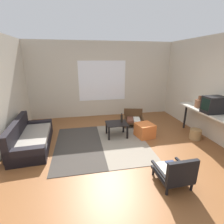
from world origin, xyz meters
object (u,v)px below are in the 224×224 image
Objects in this scene: console_shelf at (206,113)px; armchair_by_window at (133,118)px; ottoman_orange at (145,130)px; clay_vase at (199,103)px; wicker_basket at (195,134)px; coffee_table at (117,126)px; couch at (30,139)px; crt_television at (214,105)px; glass_bottle at (122,118)px; armchair_striped_foreground at (175,173)px.

armchair_by_window is at bearing 138.67° from console_shelf.
ottoman_orange is 0.26× the size of console_shelf.
clay_vase is 1.08× the size of wicker_basket.
clay_vase is at bearing -8.09° from coffee_table.
couch is 3.79× the size of crt_television.
clay_vase is at bearing 90.00° from console_shelf.
couch is at bearing -174.97° from glass_bottle.
clay_vase is 0.86m from wicker_basket.
ottoman_orange is 0.73m from glass_bottle.
wicker_basket is (2.08, -0.58, -0.18)m from coffee_table.
armchair_by_window is 1.96m from clay_vase.
wicker_basket is at bearing -15.62° from coffee_table.
armchair_striped_foreground is 2.27× the size of glass_bottle.
couch is 4.53m from console_shelf.
ottoman_orange is 0.94× the size of crt_television.
glass_bottle is (-2.09, 0.36, -0.43)m from clay_vase.
crt_television is 0.52m from clay_vase.
clay_vase reaches higher than wicker_basket.
couch reaches higher than ottoman_orange.
ottoman_orange is (3.00, -0.01, -0.02)m from couch.
couch is 4.60m from crt_television.
armchair_by_window reaches higher than ottoman_orange.
clay_vase reaches higher than couch.
ottoman_orange is (0.21, 1.90, -0.07)m from armchair_striped_foreground.
armchair_striped_foreground is 2.02× the size of wicker_basket.
armchair_striped_foreground is 2.14m from wicker_basket.
wicker_basket is (1.36, -1.28, -0.10)m from armchair_by_window.
crt_television is at bearing -20.39° from coffee_table.
crt_television reaches higher than clay_vase.
couch is at bearing 171.53° from crt_television.
armchair_by_window is at bearing 86.75° from armchair_striped_foreground.
console_shelf is 2.21m from glass_bottle.
clay_vase is at bearing 57.59° from wicker_basket.
wicker_basket is (-0.16, 0.25, -0.90)m from crt_television.
clay_vase is (1.68, 1.76, 0.68)m from armchair_striped_foreground.
clay_vase is (1.53, -1.02, 0.70)m from armchair_by_window.
armchair_striped_foreground is 2.27m from console_shelf.
armchair_by_window is at bearing 134.81° from crt_television.
wicker_basket is at bearing 160.00° from console_shelf.
coffee_table is 2.16m from armchair_striped_foreground.
ottoman_orange is (0.05, -0.88, -0.05)m from armchair_by_window.
couch is at bearing 145.55° from armchair_striped_foreground.
couch reaches higher than wicker_basket.
wicker_basket is at bearing 122.92° from crt_television.
ottoman_orange is at bearing -0.27° from couch.
ottoman_orange is 1.64m from console_shelf.
console_shelf is (1.53, -1.34, 0.50)m from armchair_by_window.
crt_television reaches higher than coffee_table.
coffee_table is at bearing -135.57° from armchair_by_window.
armchair_striped_foreground is 1.32× the size of ottoman_orange.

